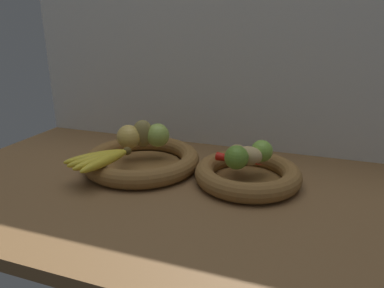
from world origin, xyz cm
name	(u,v)px	position (x,y,z in cm)	size (l,w,h in cm)	color
ground_plane	(195,182)	(0.00, 0.00, -1.50)	(140.00, 90.00, 3.00)	brown
back_wall	(225,65)	(0.00, 30.00, 27.50)	(140.00, 3.00, 55.00)	silver
fruit_bowl_left	(142,160)	(-16.98, 1.57, 2.37)	(33.70, 33.70, 5.09)	brown
fruit_bowl_right	(248,174)	(14.17, 1.57, 2.38)	(28.09, 28.09, 5.09)	brown
apple_golden_left	(129,137)	(-21.63, 2.90, 8.63)	(7.07, 7.07, 7.07)	#DBB756
apple_green_back	(158,135)	(-14.24, 7.20, 8.62)	(7.05, 7.05, 7.05)	#99B74C
pear_brown	(143,133)	(-18.42, 5.68, 9.20)	(6.13, 5.31, 8.21)	olive
banana_bunch_front	(101,159)	(-22.65, -10.19, 6.42)	(13.33, 18.41, 2.65)	gold
potato_large	(249,156)	(14.17, 1.57, 7.62)	(7.14, 5.11, 5.04)	tan
potato_oblong	(238,153)	(10.81, 4.18, 7.12)	(8.21, 4.81, 4.05)	tan
lime_near	(236,157)	(11.76, -2.05, 8.17)	(6.16, 6.16, 6.16)	olive
lime_far	(262,151)	(16.99, 5.19, 8.03)	(5.88, 5.88, 5.88)	#7AAD3D
chili_pepper	(239,160)	(11.89, 0.91, 6.27)	(2.34, 2.34, 12.87)	red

